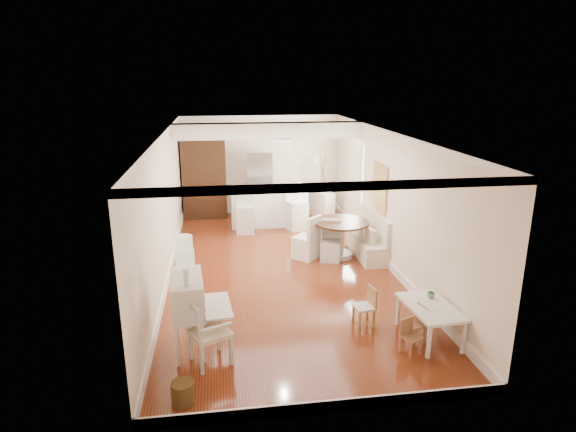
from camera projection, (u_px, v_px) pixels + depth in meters
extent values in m
plane|color=maroon|center=(281.00, 269.00, 9.96)|extent=(9.00, 9.00, 0.00)
cube|color=white|center=(280.00, 133.00, 9.18)|extent=(4.50, 9.00, 0.04)
cube|color=white|center=(260.00, 165.00, 13.85)|extent=(4.50, 0.04, 2.80)
cube|color=white|center=(333.00, 307.00, 5.30)|extent=(4.50, 0.04, 2.80)
cube|color=white|center=(165.00, 208.00, 9.26)|extent=(0.04, 9.00, 2.80)
cube|color=white|center=(389.00, 200.00, 9.88)|extent=(0.04, 9.00, 2.80)
cube|color=white|center=(268.00, 131.00, 11.33)|extent=(4.50, 0.45, 0.36)
cube|color=tan|center=(380.00, 188.00, 10.31)|extent=(0.04, 0.84, 1.04)
cube|color=white|center=(356.00, 171.00, 12.12)|extent=(0.04, 1.10, 1.40)
cylinder|color=#381E11|center=(218.00, 150.00, 13.54)|extent=(0.30, 0.03, 0.30)
cylinder|color=white|center=(284.00, 139.00, 8.72)|extent=(0.36, 0.36, 0.08)
cube|color=white|center=(188.00, 314.00, 6.89)|extent=(0.96, 0.98, 1.14)
cube|color=beige|center=(210.00, 331.00, 6.60)|extent=(0.72, 0.72, 0.96)
cylinder|color=#53371A|center=(183.00, 393.00, 5.84)|extent=(0.34, 0.34, 0.29)
cube|color=white|center=(429.00, 322.00, 7.26)|extent=(0.74, 1.14, 0.54)
cube|color=#AB734D|center=(415.00, 324.00, 7.20)|extent=(0.33, 0.33, 0.56)
cube|color=#AC854E|center=(364.00, 306.00, 7.66)|extent=(0.35, 0.35, 0.64)
cube|color=#A16E49|center=(411.00, 337.00, 6.88)|extent=(0.33, 0.33, 0.52)
cube|color=silver|center=(367.00, 235.00, 10.58)|extent=(0.52, 1.60, 0.98)
cylinder|color=#422515|center=(341.00, 239.00, 10.53)|extent=(1.30, 1.30, 0.83)
cube|color=silver|center=(331.00, 241.00, 10.35)|extent=(0.52, 0.53, 0.87)
cube|color=white|center=(306.00, 237.00, 10.46)|extent=(0.67, 0.67, 0.97)
cube|color=white|center=(269.00, 207.00, 12.78)|extent=(2.05, 0.65, 1.03)
cube|color=silver|center=(245.00, 212.00, 12.16)|extent=(0.48, 0.48, 1.12)
cube|color=white|center=(297.00, 207.00, 12.45)|extent=(0.60, 0.60, 1.19)
cube|color=#381E11|center=(204.00, 177.00, 13.40)|extent=(1.20, 0.60, 2.30)
imported|color=silver|center=(272.00, 184.00, 13.70)|extent=(0.75, 0.65, 1.80)
cube|color=beige|center=(322.00, 204.00, 13.60)|extent=(0.61, 0.85, 0.74)
imported|color=#57955F|center=(431.00, 295.00, 7.44)|extent=(0.11, 0.11, 0.09)
imported|color=white|center=(324.00, 188.00, 13.50)|extent=(0.19, 0.19, 0.18)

